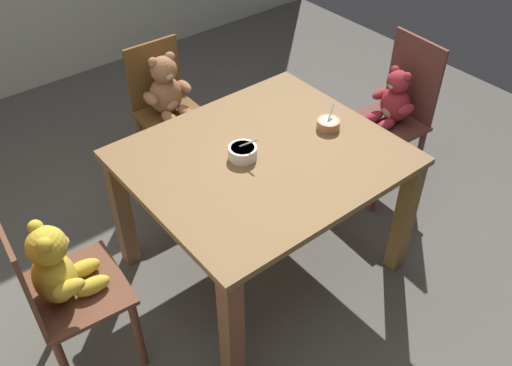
% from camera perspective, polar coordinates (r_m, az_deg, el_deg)
% --- Properties ---
extents(ground_plane, '(5.20, 5.20, 0.04)m').
position_cam_1_polar(ground_plane, '(3.03, 0.60, -8.29)').
color(ground_plane, '#57544E').
extents(dining_table, '(1.18, 1.02, 0.72)m').
position_cam_1_polar(dining_table, '(2.59, 0.69, 0.79)').
color(dining_table, brown).
rests_on(dining_table, ground_plane).
extents(teddy_chair_near_right, '(0.42, 0.41, 0.93)m').
position_cam_1_polar(teddy_chair_near_right, '(3.26, 13.93, 7.44)').
color(teddy_chair_near_right, brown).
rests_on(teddy_chair_near_right, ground_plane).
extents(teddy_chair_near_left, '(0.41, 0.43, 0.91)m').
position_cam_1_polar(teddy_chair_near_left, '(2.33, -19.65, -9.12)').
color(teddy_chair_near_left, brown).
rests_on(teddy_chair_near_left, ground_plane).
extents(teddy_chair_far_center, '(0.37, 0.41, 0.86)m').
position_cam_1_polar(teddy_chair_far_center, '(3.26, -9.08, 8.54)').
color(teddy_chair_far_center, brown).
rests_on(teddy_chair_far_center, ground_plane).
extents(porridge_bowl_white_center, '(0.13, 0.13, 0.12)m').
position_cam_1_polar(porridge_bowl_white_center, '(2.48, -1.38, 3.20)').
color(porridge_bowl_white_center, silver).
rests_on(porridge_bowl_white_center, dining_table).
extents(porridge_bowl_terracotta_near_right, '(0.11, 0.11, 0.10)m').
position_cam_1_polar(porridge_bowl_terracotta_near_right, '(2.70, 7.46, 6.06)').
color(porridge_bowl_terracotta_near_right, '#B46E50').
rests_on(porridge_bowl_terracotta_near_right, dining_table).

